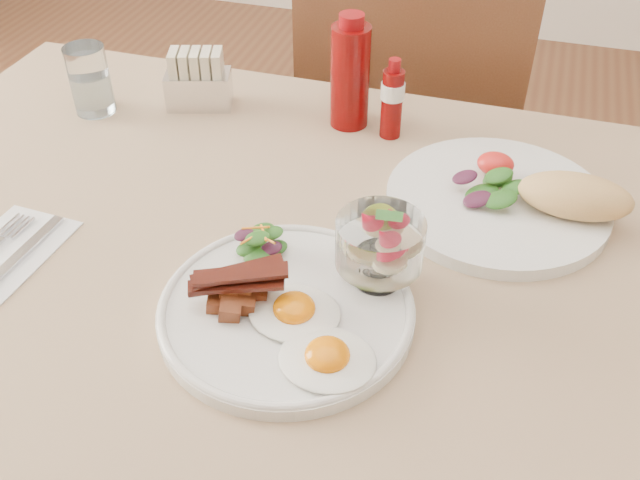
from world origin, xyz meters
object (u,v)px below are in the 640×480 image
chair_far (411,141)px  ketchup_bottle (350,75)px  table (316,312)px  main_plate (286,311)px  second_plate (516,198)px  sugar_caddy (198,82)px  water_glass (91,84)px  hot_sauce_bottle (392,100)px  fruit_cup (380,243)px

chair_far → ketchup_bottle: (-0.05, -0.34, 0.31)m
table → main_plate: (-0.00, -0.10, 0.10)m
second_plate → sugar_caddy: (-0.51, 0.14, 0.02)m
ketchup_bottle → water_glass: bearing=-168.5°
table → ketchup_bottle: (-0.05, 0.32, 0.17)m
second_plate → sugar_caddy: 0.52m
main_plate → ketchup_bottle: bearing=96.0°
table → chair_far: 0.68m
ketchup_bottle → water_glass: 0.40m
chair_far → second_plate: bearing=-66.3°
water_glass → chair_far: bearing=43.9°
table → hot_sauce_bottle: 0.34m
table → main_plate: bearing=-91.5°
main_plate → water_glass: size_ratio=2.63×
hot_sauce_bottle → water_glass: (-0.46, -0.06, -0.01)m
water_glass → main_plate: bearing=-37.9°
ketchup_bottle → sugar_caddy: ketchup_bottle is taller
chair_far → main_plate: chair_far is taller
chair_far → fruit_cup: 0.76m
sugar_caddy → table: bearing=-63.7°
main_plate → fruit_cup: 0.13m
table → hot_sauce_bottle: hot_sauce_bottle is taller
chair_far → main_plate: bearing=-90.2°
fruit_cup → water_glass: bearing=152.6°
second_plate → ketchup_bottle: 0.31m
main_plate → hot_sauce_bottle: hot_sauce_bottle is taller
table → water_glass: 0.52m
table → sugar_caddy: 0.44m
main_plate → hot_sauce_bottle: (0.02, 0.40, 0.05)m
chair_far → water_glass: size_ratio=8.74×
main_plate → fruit_cup: (0.09, 0.07, 0.06)m
hot_sauce_bottle → sugar_caddy: (-0.31, 0.00, -0.02)m
ketchup_bottle → hot_sauce_bottle: 0.07m
ketchup_bottle → water_glass: (-0.39, -0.08, -0.03)m
sugar_caddy → second_plate: bearing=-32.2°
sugar_caddy → chair_far: bearing=34.1°
ketchup_bottle → hot_sauce_bottle: size_ratio=1.41×
second_plate → ketchup_bottle: ketchup_bottle is taller
table → sugar_caddy: sugar_caddy is taller
chair_far → hot_sauce_bottle: chair_far is taller
table → second_plate: second_plate is taller
main_plate → water_glass: water_glass is taller
sugar_caddy → fruit_cup: bearing=-59.2°
second_plate → hot_sauce_bottle: hot_sauce_bottle is taller
fruit_cup → ketchup_bottle: size_ratio=0.57×
main_plate → fruit_cup: size_ratio=2.85×
chair_far → main_plate: size_ratio=3.32×
water_glass → sugar_caddy: bearing=23.1°
sugar_caddy → water_glass: size_ratio=1.06×
main_plate → water_glass: (-0.44, 0.34, 0.04)m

